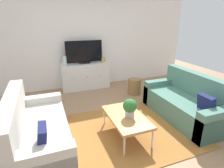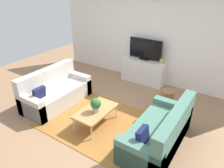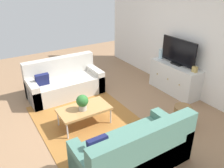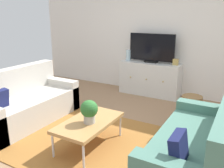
{
  "view_description": "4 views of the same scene",
  "coord_description": "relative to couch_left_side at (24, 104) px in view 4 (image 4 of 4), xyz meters",
  "views": [
    {
      "loc": [
        -1.17,
        -2.68,
        1.9
      ],
      "look_at": [
        0.0,
        0.39,
        0.73
      ],
      "focal_mm": 29.37,
      "sensor_mm": 36.0,
      "label": 1
    },
    {
      "loc": [
        2.37,
        -3.17,
        2.88
      ],
      "look_at": [
        0.0,
        0.39,
        0.73
      ],
      "focal_mm": 33.51,
      "sensor_mm": 36.0,
      "label": 2
    },
    {
      "loc": [
        3.49,
        -1.79,
        2.72
      ],
      "look_at": [
        0.0,
        0.39,
        0.73
      ],
      "focal_mm": 36.93,
      "sensor_mm": 36.0,
      "label": 3
    },
    {
      "loc": [
        1.73,
        -2.64,
        1.75
      ],
      "look_at": [
        0.0,
        0.39,
        0.73
      ],
      "focal_mm": 38.35,
      "sensor_mm": 36.0,
      "label": 4
    }
  ],
  "objects": [
    {
      "name": "potted_plant",
      "position": [
        1.49,
        -0.19,
        0.26
      ],
      "size": [
        0.23,
        0.23,
        0.31
      ],
      "color": "#B7B2A8",
      "rests_on": "coffee_table"
    },
    {
      "name": "couch_left_side",
      "position": [
        0.0,
        0.0,
        0.0
      ],
      "size": [
        0.82,
        1.75,
        0.88
      ],
      "color": "beige",
      "rests_on": "ground_plane"
    },
    {
      "name": "area_rug",
      "position": [
        1.44,
        -0.05,
        -0.29
      ],
      "size": [
        2.5,
        1.9,
        0.01
      ],
      "primitive_type": "cube",
      "color": "#9E662D",
      "rests_on": "ground_plane"
    },
    {
      "name": "mantel_clock",
      "position": [
        1.89,
        2.37,
        0.5
      ],
      "size": [
        0.11,
        0.07,
        0.13
      ],
      "primitive_type": "cube",
      "color": "tan",
      "rests_on": "tv_console"
    },
    {
      "name": "flat_screen_tv",
      "position": [
        1.34,
        2.39,
        0.75
      ],
      "size": [
        1.01,
        0.16,
        0.63
      ],
      "color": "black",
      "rests_on": "tv_console"
    },
    {
      "name": "wall_back",
      "position": [
        1.44,
        2.65,
        1.06
      ],
      "size": [
        6.4,
        0.12,
        2.7
      ],
      "primitive_type": "cube",
      "color": "white",
      "rests_on": "ground_plane"
    },
    {
      "name": "ground_plane",
      "position": [
        1.44,
        0.1,
        -0.29
      ],
      "size": [
        10.0,
        10.0,
        0.0
      ],
      "primitive_type": "plane",
      "color": "#997251"
    },
    {
      "name": "tv_console",
      "position": [
        1.34,
        2.37,
        0.07
      ],
      "size": [
        1.33,
        0.47,
        0.73
      ],
      "color": "silver",
      "rests_on": "ground_plane"
    },
    {
      "name": "couch_right_side",
      "position": [
        2.87,
        0.0,
        0.0
      ],
      "size": [
        0.82,
        1.75,
        0.88
      ],
      "color": "#4C7A6B",
      "rests_on": "ground_plane"
    },
    {
      "name": "wicker_basket",
      "position": [
        2.45,
        1.47,
        -0.09
      ],
      "size": [
        0.34,
        0.34,
        0.41
      ],
      "primitive_type": "cylinder",
      "color": "olive",
      "rests_on": "ground_plane"
    },
    {
      "name": "glass_vase",
      "position": [
        0.79,
        2.37,
        0.56
      ],
      "size": [
        0.11,
        0.11,
        0.24
      ],
      "primitive_type": "cylinder",
      "color": "silver",
      "rests_on": "tv_console"
    },
    {
      "name": "coffee_table",
      "position": [
        1.45,
        -0.15,
        0.06
      ],
      "size": [
        0.55,
        0.99,
        0.38
      ],
      "color": "#B7844C",
      "rests_on": "ground_plane"
    }
  ]
}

